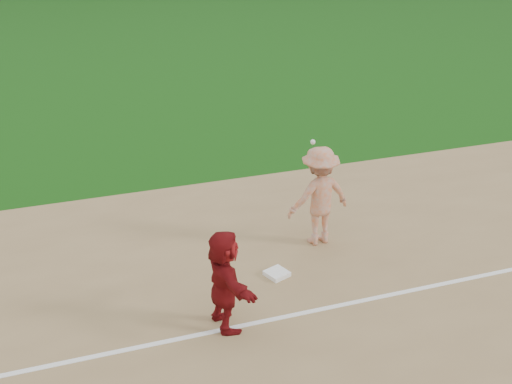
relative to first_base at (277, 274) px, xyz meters
name	(u,v)px	position (x,y,z in m)	size (l,w,h in m)	color
ground	(283,290)	(-0.06, -0.46, -0.06)	(160.00, 160.00, 0.00)	#13470D
foul_line	(300,314)	(-0.06, -1.26, -0.04)	(60.00, 0.10, 0.01)	white
first_base	(277,274)	(0.00, 0.00, 0.00)	(0.38, 0.38, 0.09)	white
base_runner	(225,280)	(-1.34, -1.15, 0.84)	(1.63, 0.52, 1.76)	maroon
first_base_play	(319,196)	(1.25, 0.96, 0.99)	(1.40, 1.30, 2.58)	#ABABAD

